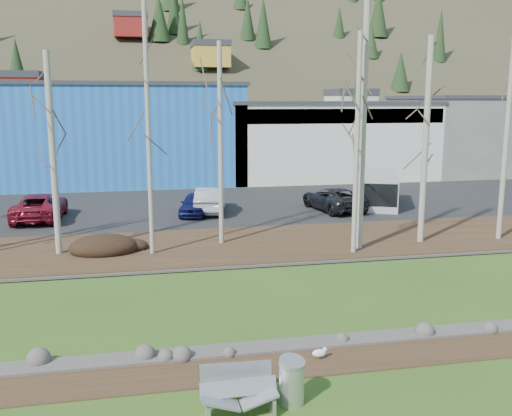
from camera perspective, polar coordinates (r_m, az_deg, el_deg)
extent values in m
plane|color=#34531A|center=(14.15, 8.79, -18.49)|extent=(200.00, 200.00, 0.00)
cube|color=#382616|center=(15.90, 6.09, -14.91)|extent=(80.00, 1.80, 0.03)
cube|color=#382616|center=(27.28, -1.81, -3.72)|extent=(80.00, 7.00, 0.15)
cube|color=black|center=(37.43, -4.54, 0.21)|extent=(80.00, 14.00, 0.14)
cube|color=blue|center=(50.64, -13.41, 7.18)|extent=(20.00, 12.00, 8.00)
cube|color=#333338|center=(50.58, -13.62, 11.88)|extent=(20.40, 12.24, 0.30)
cube|color=silver|center=(53.27, 6.49, 6.76)|extent=(18.00, 12.00, 6.50)
cube|color=#333338|center=(53.15, 6.57, 10.41)|extent=(18.36, 12.24, 0.30)
cube|color=navy|center=(47.59, 8.77, 9.07)|extent=(17.64, 0.20, 1.20)
cube|color=slate|center=(60.16, 21.26, 6.79)|extent=(14.00, 12.00, 7.00)
cube|color=#333338|center=(60.06, 21.50, 10.26)|extent=(14.28, 12.24, 0.30)
cube|color=silver|center=(13.86, -4.87, -18.09)|extent=(0.10, 0.52, 0.41)
cube|color=silver|center=(14.01, 1.17, -17.73)|extent=(0.10, 0.52, 0.41)
cube|color=silver|center=(13.89, -2.04, -15.90)|extent=(1.69, 0.20, 0.38)
cube|color=silver|center=(13.81, -1.84, -17.14)|extent=(1.71, 0.56, 0.05)
cube|color=silver|center=(13.22, -4.87, -19.60)|extent=(0.08, 0.53, 0.42)
cube|color=silver|center=(13.44, 1.59, -19.02)|extent=(0.08, 0.53, 0.42)
cube|color=silver|center=(13.32, -1.78, -17.53)|extent=(1.73, 0.20, 0.37)
cube|color=#A2A4A8|center=(13.17, -3.56, -18.85)|extent=(0.84, 0.48, 0.31)
cube|color=#A2A4A8|center=(13.30, 0.32, -18.50)|extent=(0.84, 0.48, 0.31)
cylinder|color=silver|center=(13.69, 3.59, -17.08)|extent=(0.75, 0.75, 1.00)
cylinder|color=gold|center=(15.94, 6.24, -14.70)|extent=(0.01, 0.01, 0.11)
cylinder|color=gold|center=(15.99, 6.16, -14.60)|extent=(0.01, 0.01, 0.11)
ellipsoid|color=white|center=(15.92, 6.32, -14.24)|extent=(0.38, 0.22, 0.22)
cube|color=gray|center=(15.90, 6.33, -14.10)|extent=(0.24, 0.11, 0.02)
sphere|color=white|center=(15.93, 6.91, -13.85)|extent=(0.12, 0.12, 0.12)
cone|color=gold|center=(15.95, 7.17, -13.82)|extent=(0.07, 0.03, 0.03)
ellipsoid|color=black|center=(26.56, -15.02, -3.66)|extent=(3.04, 2.14, 0.60)
cylinder|color=beige|center=(26.32, -19.66, 5.04)|extent=(0.28, 0.28, 8.81)
cylinder|color=beige|center=(25.13, -10.76, 8.50)|extent=(0.20, 0.20, 11.67)
cylinder|color=beige|center=(26.72, -3.58, 6.31)|extent=(0.22, 0.22, 9.36)
cylinder|color=beige|center=(25.37, 10.05, 6.22)|extent=(0.22, 0.22, 9.62)
cylinder|color=beige|center=(26.03, 10.68, 8.38)|extent=(0.29, 0.29, 11.49)
cylinder|color=beige|center=(28.08, 16.60, 6.39)|extent=(0.29, 0.29, 9.64)
cylinder|color=beige|center=(30.01, 23.91, 8.42)|extent=(0.25, 0.25, 11.99)
imported|color=black|center=(35.44, -20.99, 0.16)|extent=(2.12, 4.29, 1.35)
imported|color=maroon|center=(34.86, -20.79, 0.14)|extent=(2.66, 5.49, 1.51)
imported|color=#131851|center=(34.19, -6.09, 0.42)|extent=(2.49, 4.14, 1.32)
imported|color=silver|center=(34.87, -4.57, 0.86)|extent=(2.54, 4.99, 1.57)
imported|color=black|center=(35.73, 7.74, 0.92)|extent=(3.17, 5.46, 1.43)
cube|color=silver|center=(37.49, 12.27, 1.88)|extent=(4.01, 5.61, 2.27)
cube|color=black|center=(35.46, 12.31, 1.38)|extent=(2.31, 1.79, 1.40)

